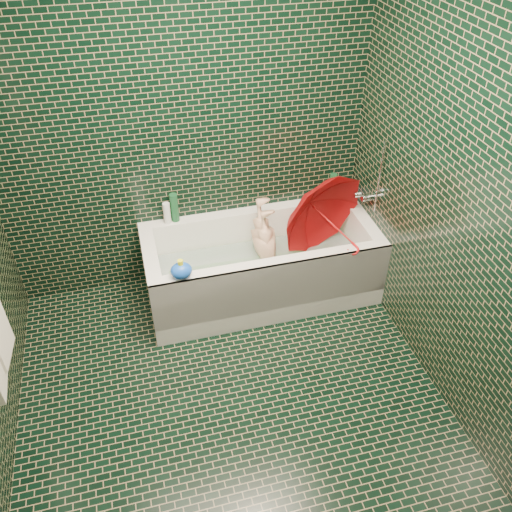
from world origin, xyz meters
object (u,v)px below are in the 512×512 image
object	(u,v)px
child	(267,255)
rubber_duck	(325,195)
umbrella	(333,225)
bathtub	(261,272)
bath_toy	(181,270)

from	to	relation	value
child	rubber_duck	xyz separation A→B (m)	(0.55, 0.28, 0.28)
umbrella	bathtub	bearing A→B (deg)	152.51
bathtub	bath_toy	distance (m)	0.80
umbrella	bath_toy	size ratio (longest dim) A/B	4.06
bathtub	rubber_duck	size ratio (longest dim) A/B	16.36
child	umbrella	bearing A→B (deg)	79.70
umbrella	bath_toy	bearing A→B (deg)	172.98
child	bath_toy	size ratio (longest dim) A/B	5.35
umbrella	bath_toy	world-z (taller)	umbrella
bath_toy	rubber_duck	bearing A→B (deg)	12.99
child	rubber_duck	world-z (taller)	rubber_duck
bathtub	umbrella	bearing A→B (deg)	-9.00
umbrella	rubber_duck	bearing A→B (deg)	58.03
rubber_duck	bath_toy	bearing A→B (deg)	-145.83
umbrella	rubber_duck	size ratio (longest dim) A/B	6.50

